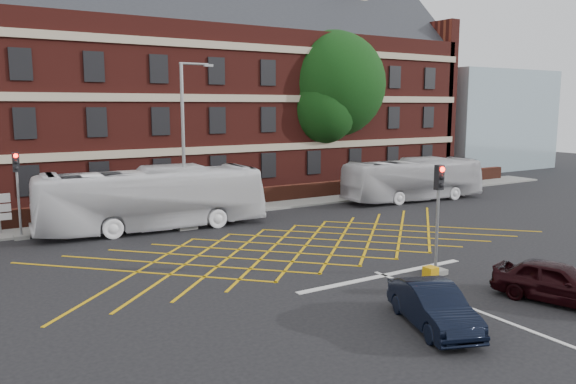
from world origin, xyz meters
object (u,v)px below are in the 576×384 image
bus_right (413,180)px  deciduous_tree (332,92)px  car_maroon (557,282)px  utility_cabinet (430,280)px  car_navy (433,306)px  traffic_light_near (437,230)px  traffic_light_far (19,204)px  bus_left (153,199)px  street_lamp (185,173)px

bus_right → deciduous_tree: 10.57m
bus_right → car_maroon: (-10.44, -17.44, -0.76)m
utility_cabinet → car_navy: bearing=-134.5°
car_maroon → deciduous_tree: (9.71, 26.03, 6.87)m
car_navy → utility_cabinet: 3.15m
traffic_light_near → deciduous_tree: bearing=63.6°
car_navy → traffic_light_far: size_ratio=0.93×
car_navy → traffic_light_near: bearing=63.4°
bus_left → car_maroon: size_ratio=2.92×
bus_right → utility_cabinet: bus_right is taller
car_maroon → utility_cabinet: size_ratio=4.32×
bus_left → traffic_light_far: (-6.24, 1.35, 0.11)m
bus_left → street_lamp: bearing=-109.3°
traffic_light_far → utility_cabinet: bearing=-55.8°
car_navy → utility_cabinet: car_navy is taller
traffic_light_near → street_lamp: size_ratio=0.49×
bus_left → traffic_light_near: (6.76, -13.57, 0.11)m
deciduous_tree → traffic_light_far: deciduous_tree is taller
bus_left → utility_cabinet: bus_left is taller
traffic_light_near → bus_left: bearing=116.5°
deciduous_tree → street_lamp: bearing=-151.1°
bus_left → bus_right: bearing=-87.0°
street_lamp → bus_right: bearing=0.7°
utility_cabinet → bus_right: bearing=47.5°
bus_right → traffic_light_far: size_ratio=2.44×
traffic_light_near → utility_cabinet: bearing=-140.9°
traffic_light_near → car_maroon: bearing=-76.4°
utility_cabinet → traffic_light_near: bearing=39.1°
car_maroon → deciduous_tree: bearing=52.5°
traffic_light_near → utility_cabinet: traffic_light_near is taller
deciduous_tree → utility_cabinet: 27.30m
car_navy → traffic_light_far: traffic_light_far is taller
car_maroon → deciduous_tree: 28.62m
deciduous_tree → traffic_light_far: bearing=-164.2°
deciduous_tree → street_lamp: size_ratio=1.42×
street_lamp → utility_cabinet: street_lamp is taller
bus_left → car_maroon: (7.82, -17.94, -0.96)m
bus_left → car_navy: bearing=-166.5°
bus_left → car_maroon: 19.60m
bus_left → car_maroon: bus_left is taller
car_maroon → utility_cabinet: car_maroon is taller
bus_right → car_maroon: 20.34m
car_navy → deciduous_tree: size_ratio=0.32×
bus_left → car_navy: 17.55m
deciduous_tree → traffic_light_near: (-10.77, -21.66, -5.80)m
bus_left → bus_right: (18.26, -0.50, -0.21)m
bus_right → street_lamp: size_ratio=1.20×
deciduous_tree → traffic_light_near: deciduous_tree is taller
car_maroon → street_lamp: street_lamp is taller
traffic_light_near → car_navy: bearing=-137.2°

